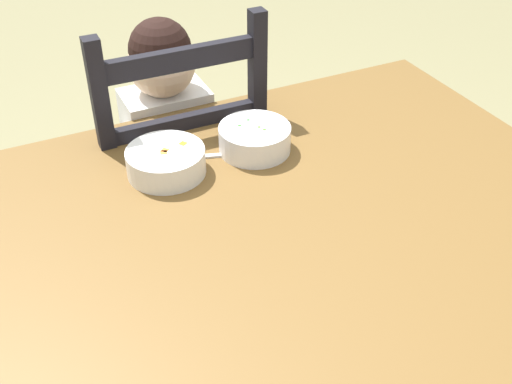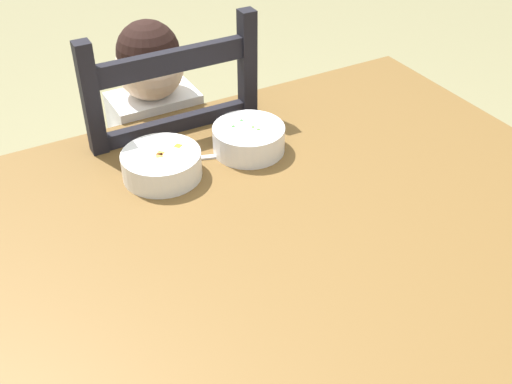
# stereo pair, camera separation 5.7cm
# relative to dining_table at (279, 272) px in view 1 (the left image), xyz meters

# --- Properties ---
(dining_table) EXTENTS (1.38, 1.09, 0.75)m
(dining_table) POSITION_rel_dining_table_xyz_m (0.00, 0.00, 0.00)
(dining_table) COLOR brown
(dining_table) RESTS_ON ground
(dining_chair) EXTENTS (0.43, 0.43, 1.01)m
(dining_chair) POSITION_rel_dining_table_xyz_m (-0.02, 0.59, -0.18)
(dining_chair) COLOR black
(dining_chair) RESTS_ON ground
(child_figure) EXTENTS (0.32, 0.31, 0.96)m
(child_figure) POSITION_rel_dining_table_xyz_m (-0.02, 0.59, -0.02)
(child_figure) COLOR white
(child_figure) RESTS_ON ground
(bowl_of_peas) EXTENTS (0.16, 0.16, 0.06)m
(bowl_of_peas) POSITION_rel_dining_table_xyz_m (0.09, 0.30, 0.12)
(bowl_of_peas) COLOR white
(bowl_of_peas) RESTS_ON dining_table
(bowl_of_carrots) EXTENTS (0.17, 0.17, 0.06)m
(bowl_of_carrots) POSITION_rel_dining_table_xyz_m (-0.12, 0.30, 0.12)
(bowl_of_carrots) COLOR white
(bowl_of_carrots) RESTS_ON dining_table
(spoon) EXTENTS (0.14, 0.06, 0.01)m
(spoon) POSITION_rel_dining_table_xyz_m (-0.05, 0.33, 0.09)
(spoon) COLOR silver
(spoon) RESTS_ON dining_table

